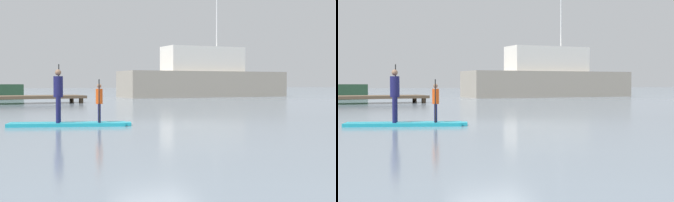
# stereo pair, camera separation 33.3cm
# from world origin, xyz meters

# --- Properties ---
(ground_plane) EXTENTS (240.00, 240.00, 0.00)m
(ground_plane) POSITION_xyz_m (0.00, 0.00, 0.00)
(ground_plane) COLOR gray
(paddleboard_near) EXTENTS (3.52, 1.90, 0.10)m
(paddleboard_near) POSITION_xyz_m (-2.51, 0.56, 0.05)
(paddleboard_near) COLOR #1E9EB2
(paddleboard_near) RESTS_ON ground
(paddler_adult) EXTENTS (0.35, 0.47, 1.70)m
(paddler_adult) POSITION_xyz_m (-2.81, 0.68, 0.98)
(paddler_adult) COLOR #19194C
(paddler_adult) RESTS_ON paddleboard_near
(paddler_child_solo) EXTENTS (0.26, 0.38, 1.25)m
(paddler_child_solo) POSITION_xyz_m (-1.72, 0.25, 0.73)
(paddler_child_solo) COLOR #19194C
(paddler_child_solo) RESTS_ON paddleboard_near
(fishing_boat_white_large) EXTENTS (15.81, 5.32, 14.43)m
(fishing_boat_white_large) POSITION_xyz_m (17.55, 25.90, 1.72)
(fishing_boat_white_large) COLOR #9E9384
(fishing_boat_white_large) RESTS_ON ground
(floating_dock) EXTENTS (8.59, 2.68, 0.48)m
(floating_dock) POSITION_xyz_m (-1.09, 17.73, 0.39)
(floating_dock) COLOR brown
(floating_dock) RESTS_ON ground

